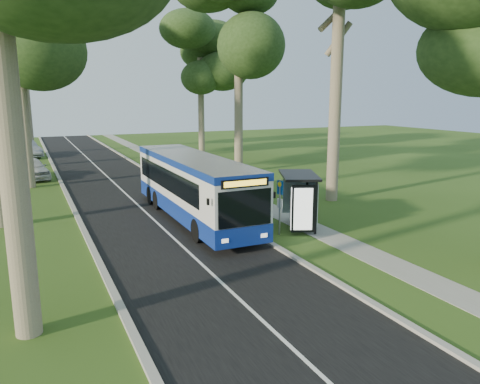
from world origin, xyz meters
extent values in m
plane|color=#2F4B17|center=(0.00, 0.00, 0.00)|extent=(120.00, 120.00, 0.00)
cube|color=black|center=(-3.50, 10.00, 0.01)|extent=(7.00, 100.00, 0.02)
cube|color=#9E9B93|center=(0.00, 10.00, 0.06)|extent=(0.25, 100.00, 0.12)
cube|color=#9E9B93|center=(-7.00, 10.00, 0.06)|extent=(0.25, 100.00, 0.12)
cube|color=white|center=(-3.50, 10.00, 0.02)|extent=(0.12, 100.00, 0.00)
cube|color=gray|center=(3.00, 10.00, 0.01)|extent=(1.50, 100.00, 0.02)
cube|color=white|center=(-1.56, 5.31, 1.79)|extent=(2.55, 12.14, 2.88)
cube|color=navy|center=(-1.56, 5.31, 0.76)|extent=(2.58, 12.17, 0.81)
cube|color=navy|center=(-1.56, 5.31, 3.07)|extent=(2.58, 12.17, 0.32)
cube|color=black|center=(-1.56, -0.77, 1.92)|extent=(2.28, 0.05, 1.47)
cube|color=yellow|center=(-1.56, -0.81, 2.93)|extent=(1.82, 0.02, 0.22)
cube|color=black|center=(-1.56, -0.70, 0.51)|extent=(2.43, 0.12, 0.30)
cylinder|color=black|center=(-2.71, 1.57, 0.53)|extent=(0.28, 1.05, 1.05)
cylinder|color=black|center=(-0.42, 1.57, 0.53)|extent=(0.28, 1.05, 1.05)
cylinder|color=black|center=(-2.71, 8.85, 0.53)|extent=(0.28, 1.05, 1.05)
cylinder|color=black|center=(-0.42, 8.85, 0.53)|extent=(0.28, 1.05, 1.05)
cylinder|color=gray|center=(1.07, 1.07, 1.28)|extent=(0.08, 0.08, 2.56)
cube|color=#0E449A|center=(1.07, 1.07, 2.20)|extent=(0.13, 0.36, 0.63)
cylinder|color=yellow|center=(1.03, 1.07, 2.35)|extent=(0.07, 0.22, 0.22)
cube|color=white|center=(1.07, 1.07, 1.48)|extent=(0.12, 0.31, 0.41)
cube|color=black|center=(3.15, 0.58, 1.24)|extent=(0.13, 0.13, 2.48)
cube|color=black|center=(3.15, 3.11, 1.24)|extent=(0.13, 0.13, 2.48)
cube|color=black|center=(2.53, 1.84, 2.54)|extent=(2.70, 3.42, 0.12)
cube|color=silver|center=(3.23, 1.84, 1.34)|extent=(1.04, 2.33, 1.98)
cube|color=black|center=(2.53, 0.46, 1.24)|extent=(1.02, 0.56, 2.18)
cube|color=white|center=(2.53, 0.37, 1.24)|extent=(0.78, 0.35, 1.93)
cube|color=black|center=(2.83, 2.14, 0.45)|extent=(1.05, 1.79, 0.06)
cylinder|color=black|center=(0.59, 2.98, 0.45)|extent=(0.50, 0.50, 0.90)
cylinder|color=black|center=(0.59, 2.98, 0.92)|extent=(0.54, 0.54, 0.05)
imported|color=silver|center=(-8.89, 21.57, 0.82)|extent=(2.92, 5.14, 1.65)
imported|color=#9C9EA3|center=(-9.11, 35.43, 0.85)|extent=(3.41, 5.48, 1.70)
cylinder|color=#7A6B56|center=(-9.50, -4.00, 5.65)|extent=(0.68, 0.68, 11.29)
cylinder|color=#7A6B56|center=(-9.00, 18.00, 4.75)|extent=(0.63, 0.63, 9.50)
ellipsoid|color=#213B16|center=(-9.00, 18.00, 9.77)|extent=(5.20, 5.20, 6.51)
cylinder|color=#7A6B56|center=(-8.50, 38.00, 5.43)|extent=(0.67, 0.67, 10.85)
ellipsoid|color=#213B16|center=(-8.50, 38.00, 11.16)|extent=(5.20, 5.20, 7.44)
cylinder|color=#7A6B56|center=(7.50, 6.00, 6.00)|extent=(0.70, 0.70, 12.01)
cylinder|color=#7A6B56|center=(6.80, 18.00, 5.80)|extent=(0.69, 0.69, 11.59)
ellipsoid|color=#213B16|center=(6.80, 18.00, 11.92)|extent=(5.20, 5.20, 7.95)
cylinder|color=#7A6B56|center=(8.00, 30.00, 5.00)|extent=(0.65, 0.65, 10.00)
ellipsoid|color=#213B16|center=(8.00, 30.00, 10.29)|extent=(5.20, 5.20, 6.86)
camera|label=1|loc=(-9.20, -16.81, 6.29)|focal=35.00mm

